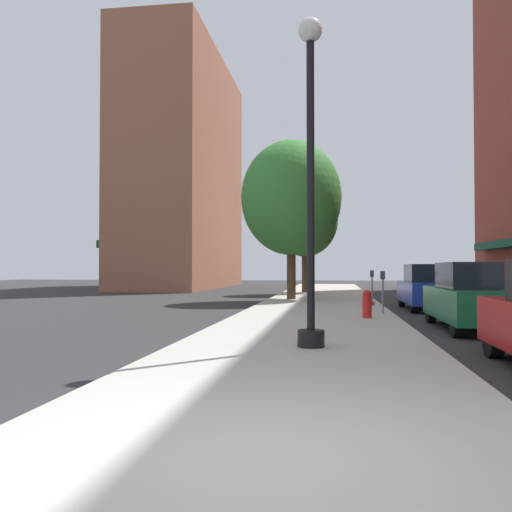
# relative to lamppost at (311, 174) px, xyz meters

# --- Properties ---
(ground_plane) EXTENTS (90.00, 90.00, 0.00)m
(ground_plane) POSITION_rel_lamppost_xyz_m (3.85, 12.39, -3.20)
(ground_plane) COLOR #2D2D30
(sidewalk_slab) EXTENTS (4.80, 50.00, 0.12)m
(sidewalk_slab) POSITION_rel_lamppost_xyz_m (-0.15, 13.39, -3.14)
(sidewalk_slab) COLOR #B7B2A8
(sidewalk_slab) RESTS_ON ground
(building_far_background) EXTENTS (6.80, 18.00, 17.94)m
(building_far_background) POSITION_rel_lamppost_xyz_m (-11.16, 31.39, 5.75)
(building_far_background) COLOR #9E6047
(building_far_background) RESTS_ON ground
(lamppost) EXTENTS (0.48, 0.48, 5.90)m
(lamppost) POSITION_rel_lamppost_xyz_m (0.00, 0.00, 0.00)
(lamppost) COLOR black
(lamppost) RESTS_ON sidewalk_slab
(fire_hydrant) EXTENTS (0.33, 0.26, 0.79)m
(fire_hydrant) POSITION_rel_lamppost_xyz_m (1.34, 5.82, -2.68)
(fire_hydrant) COLOR red
(fire_hydrant) RESTS_ON sidewalk_slab
(parking_meter_near) EXTENTS (0.14, 0.09, 1.31)m
(parking_meter_near) POSITION_rel_lamppost_xyz_m (1.90, 11.98, -2.25)
(parking_meter_near) COLOR slate
(parking_meter_near) RESTS_ON sidewalk_slab
(parking_meter_far) EXTENTS (0.14, 0.09, 1.31)m
(parking_meter_far) POSITION_rel_lamppost_xyz_m (1.90, 7.35, -2.25)
(parking_meter_far) COLOR slate
(parking_meter_far) RESTS_ON sidewalk_slab
(tree_near) EXTENTS (3.80, 3.80, 6.43)m
(tree_near) POSITION_rel_lamppost_xyz_m (-1.21, 21.71, 1.15)
(tree_near) COLOR #4C3823
(tree_near) RESTS_ON sidewalk_slab
(tree_mid) EXTENTS (4.55, 4.55, 7.21)m
(tree_mid) POSITION_rel_lamppost_xyz_m (-1.49, 14.75, 1.51)
(tree_mid) COLOR #4C3823
(tree_mid) RESTS_ON sidewalk_slab
(car_green) EXTENTS (1.80, 4.30, 1.66)m
(car_green) POSITION_rel_lamppost_xyz_m (3.85, 4.25, -2.39)
(car_green) COLOR black
(car_green) RESTS_ON ground
(car_blue) EXTENTS (1.80, 4.30, 1.66)m
(car_blue) POSITION_rel_lamppost_xyz_m (3.85, 10.67, -2.39)
(car_blue) COLOR black
(car_blue) RESTS_ON ground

